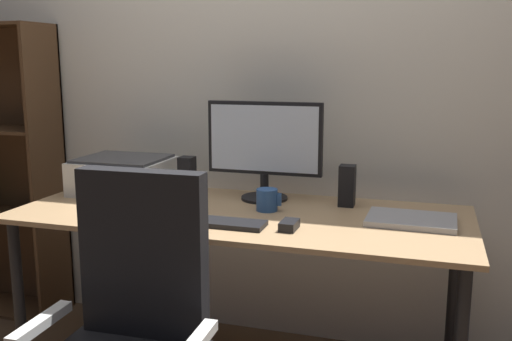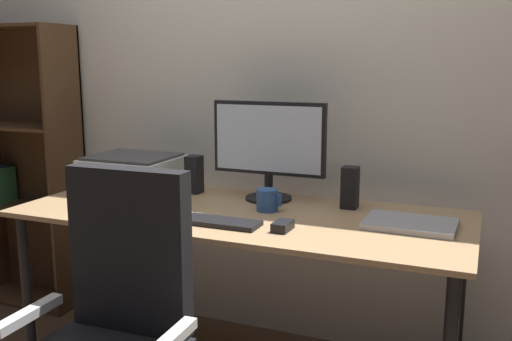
# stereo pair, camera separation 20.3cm
# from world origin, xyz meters

# --- Properties ---
(back_wall) EXTENTS (6.40, 0.10, 2.60)m
(back_wall) POSITION_xyz_m (0.00, 0.54, 1.30)
(back_wall) COLOR silver
(back_wall) RESTS_ON ground
(desk) EXTENTS (1.78, 0.74, 0.74)m
(desk) POSITION_xyz_m (0.00, 0.00, 0.67)
(desk) COLOR tan
(desk) RESTS_ON ground
(monitor) EXTENTS (0.50, 0.20, 0.42)m
(monitor) POSITION_xyz_m (0.03, 0.23, 0.98)
(monitor) COLOR black
(monitor) RESTS_ON desk
(keyboard) EXTENTS (0.29, 0.11, 0.02)m
(keyboard) POSITION_xyz_m (0.01, -0.20, 0.75)
(keyboard) COLOR black
(keyboard) RESTS_ON desk
(mouse) EXTENTS (0.06, 0.10, 0.03)m
(mouse) POSITION_xyz_m (0.24, -0.18, 0.76)
(mouse) COLOR black
(mouse) RESTS_ON desk
(coffee_mug) EXTENTS (0.10, 0.09, 0.09)m
(coffee_mug) POSITION_xyz_m (0.10, 0.05, 0.78)
(coffee_mug) COLOR #285193
(coffee_mug) RESTS_ON desk
(laptop) EXTENTS (0.33, 0.24, 0.02)m
(laptop) POSITION_xyz_m (0.66, 0.04, 0.75)
(laptop) COLOR #99999E
(laptop) RESTS_ON desk
(speaker_left) EXTENTS (0.06, 0.07, 0.17)m
(speaker_left) POSITION_xyz_m (-0.32, 0.22, 0.82)
(speaker_left) COLOR black
(speaker_left) RESTS_ON desk
(speaker_right) EXTENTS (0.06, 0.07, 0.17)m
(speaker_right) POSITION_xyz_m (0.39, 0.22, 0.82)
(speaker_right) COLOR black
(speaker_right) RESTS_ON desk
(printer) EXTENTS (0.40, 0.34, 0.16)m
(printer) POSITION_xyz_m (-0.61, 0.17, 0.82)
(printer) COLOR silver
(printer) RESTS_ON desk
(paper_sheet) EXTENTS (0.25, 0.33, 0.00)m
(paper_sheet) POSITION_xyz_m (-0.21, -0.25, 0.74)
(paper_sheet) COLOR white
(paper_sheet) RESTS_ON desk
(bookshelf) EXTENTS (0.61, 0.28, 1.51)m
(bookshelf) POSITION_xyz_m (-1.46, 0.36, 0.74)
(bookshelf) COLOR #4C331E
(bookshelf) RESTS_ON ground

